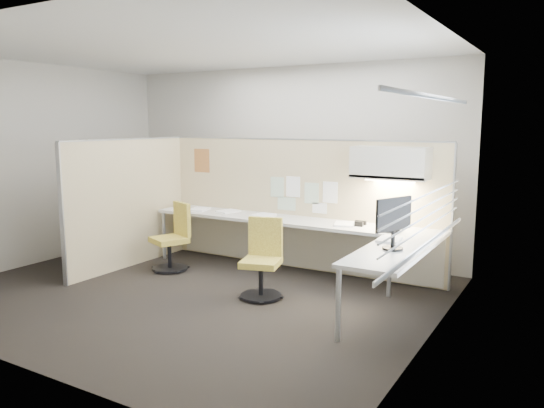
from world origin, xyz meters
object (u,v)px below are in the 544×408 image
Objects in this scene: desk at (306,233)px; phone at (391,227)px; chair_right at (262,261)px; monitor at (394,220)px; chair_left at (174,239)px.

phone is (1.07, 0.05, 0.18)m from desk.
chair_right is at bearing -99.06° from desk.
phone is at bearing 41.36° from monitor.
desk is at bearing 81.56° from monitor.
chair_left is 3.66× the size of phone.
phone is at bearing 2.52° from desk.
chair_left is at bearing 151.91° from chair_right.
chair_left is at bearing 106.47° from monitor.
chair_left is (-1.76, -0.49, -0.18)m from desk.
chair_left is 2.91m from phone.
monitor reaches higher than phone.
desk is 7.70× the size of monitor.
monitor is (1.37, -0.82, 0.43)m from desk.
desk is 1.09m from phone.
phone reaches higher than desk.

